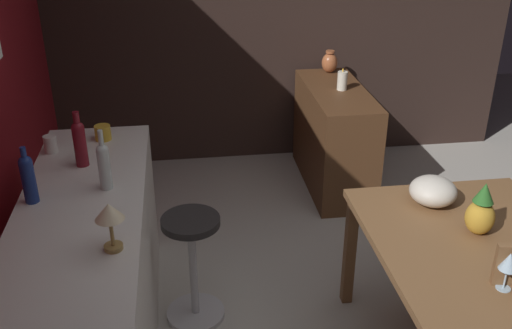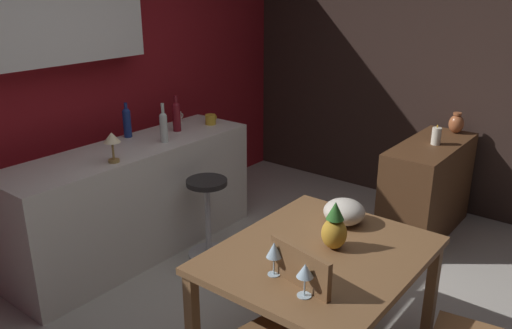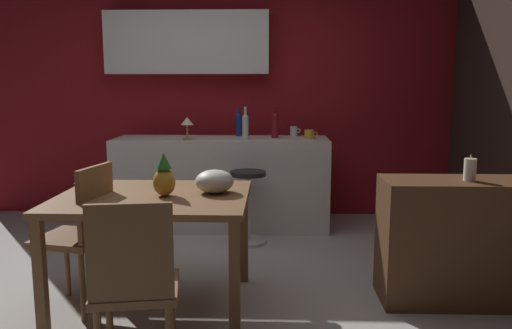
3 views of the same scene
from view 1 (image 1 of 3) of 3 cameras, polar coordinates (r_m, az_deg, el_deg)
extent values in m
cube|color=#33231E|center=(5.00, 0.30, 14.83)|extent=(0.10, 4.40, 2.60)
cube|color=brown|center=(2.99, 20.88, -7.44)|extent=(1.20, 0.99, 0.04)
cube|color=brown|center=(3.45, 9.16, -8.43)|extent=(0.06, 0.06, 0.70)
cube|color=brown|center=(3.78, 22.23, -6.85)|extent=(0.06, 0.06, 0.70)
cube|color=silver|center=(3.06, -16.02, -11.98)|extent=(2.10, 0.60, 0.90)
cube|color=#56351E|center=(4.74, 7.67, 2.60)|extent=(1.10, 0.44, 0.82)
cylinder|color=#262323|center=(3.15, -6.43, -5.59)|extent=(0.32, 0.32, 0.04)
cylinder|color=silver|center=(3.33, -6.15, -10.27)|extent=(0.04, 0.04, 0.62)
cylinder|color=silver|center=(3.52, -5.91, -14.27)|extent=(0.34, 0.34, 0.03)
cylinder|color=silver|center=(2.71, 23.02, -11.07)|extent=(0.06, 0.06, 0.00)
cylinder|color=silver|center=(2.69, 23.21, -10.22)|extent=(0.01, 0.01, 0.10)
cone|color=silver|center=(2.64, 23.55, -8.68)|extent=(0.08, 0.08, 0.08)
ellipsoid|color=gold|center=(3.01, 21.05, -4.86)|extent=(0.14, 0.14, 0.17)
cone|color=#2D6B28|center=(2.95, 21.48, -2.58)|extent=(0.10, 0.10, 0.10)
ellipsoid|color=beige|center=(3.20, 16.94, -2.49)|extent=(0.25, 0.25, 0.15)
cylinder|color=maroon|center=(3.23, -16.81, 1.66)|extent=(0.07, 0.07, 0.22)
sphere|color=maroon|center=(3.19, -17.06, 3.43)|extent=(0.07, 0.07, 0.07)
cylinder|color=maroon|center=(3.17, -17.19, 4.35)|extent=(0.03, 0.03, 0.07)
cylinder|color=navy|center=(2.95, -21.32, -1.64)|extent=(0.07, 0.07, 0.21)
sphere|color=navy|center=(2.90, -21.65, 0.18)|extent=(0.07, 0.07, 0.07)
cylinder|color=navy|center=(2.88, -21.81, 1.05)|extent=(0.03, 0.03, 0.06)
cylinder|color=silver|center=(2.96, -14.59, -0.48)|extent=(0.06, 0.06, 0.21)
sphere|color=silver|center=(2.91, -14.82, 1.35)|extent=(0.06, 0.06, 0.06)
cylinder|color=silver|center=(2.89, -14.95, 2.47)|extent=(0.02, 0.02, 0.09)
cylinder|color=white|center=(3.47, -19.47, 1.89)|extent=(0.07, 0.07, 0.10)
torus|color=white|center=(3.51, -19.36, 2.28)|extent=(0.05, 0.01, 0.05)
cylinder|color=gold|center=(3.55, -14.76, 3.03)|extent=(0.09, 0.09, 0.09)
torus|color=gold|center=(3.60, -14.68, 3.46)|extent=(0.05, 0.01, 0.05)
cylinder|color=#A58447|center=(2.52, -13.77, -7.85)|extent=(0.08, 0.08, 0.02)
cylinder|color=#A58447|center=(2.48, -13.95, -6.45)|extent=(0.02, 0.02, 0.13)
cone|color=beige|center=(2.43, -14.20, -4.47)|extent=(0.12, 0.12, 0.07)
cylinder|color=white|center=(4.56, 8.44, 8.11)|extent=(0.08, 0.08, 0.14)
ellipsoid|color=yellow|center=(4.54, 8.51, 9.11)|extent=(0.01, 0.01, 0.03)
ellipsoid|color=#B26038|center=(4.98, 7.21, 9.85)|extent=(0.13, 0.13, 0.17)
cylinder|color=#B26038|center=(4.95, 7.27, 10.88)|extent=(0.07, 0.07, 0.02)
camera|label=2|loc=(2.61, 81.24, 0.12)|focal=36.24mm
camera|label=3|loc=(5.43, 49.17, 8.29)|focal=36.01mm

